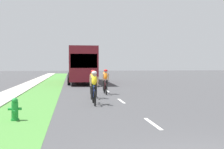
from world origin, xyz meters
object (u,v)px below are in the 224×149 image
(cyclist_distant, at_px, (105,81))
(bus_maroon, at_px, (81,63))
(cyclist_lead, at_px, (94,87))
(cyclist_trailing, at_px, (93,84))
(suv_white, at_px, (77,69))
(fire_hydrant_green, at_px, (15,109))
(sedan_black, at_px, (76,71))
(pickup_silver, at_px, (75,69))

(cyclist_distant, xyz_separation_m, bus_maroon, (-1.06, 11.86, 1.17))
(cyclist_lead, bearing_deg, cyclist_distant, 76.35)
(cyclist_trailing, distance_m, suv_white, 40.34)
(fire_hydrant_green, bearing_deg, cyclist_trailing, 62.27)
(suv_white, bearing_deg, cyclist_distant, -88.64)
(cyclist_trailing, height_order, cyclist_distant, same)
(cyclist_distant, bearing_deg, bus_maroon, 95.12)
(sedan_black, height_order, suv_white, suv_white)
(sedan_black, bearing_deg, cyclist_trailing, -89.54)
(cyclist_trailing, xyz_separation_m, cyclist_distant, (0.95, 2.04, 0.00))
(fire_hydrant_green, bearing_deg, suv_white, 86.13)
(bus_maroon, height_order, suv_white, bus_maroon)
(bus_maroon, xyz_separation_m, pickup_silver, (-0.14, 38.95, -1.15))
(cyclist_trailing, bearing_deg, cyclist_lead, -93.34)
(fire_hydrant_green, relative_size, cyclist_trailing, 0.44)
(fire_hydrant_green, distance_m, sedan_black, 37.41)
(cyclist_trailing, distance_m, cyclist_distant, 2.25)
(suv_white, relative_size, pickup_silver, 0.92)
(cyclist_distant, relative_size, pickup_silver, 0.34)
(cyclist_lead, bearing_deg, fire_hydrant_green, -130.88)
(bus_maroon, bearing_deg, cyclist_trailing, -89.55)
(fire_hydrant_green, xyz_separation_m, cyclist_distant, (4.04, 7.91, 0.44))
(cyclist_distant, xyz_separation_m, sedan_black, (-1.20, 29.39, -0.04))
(fire_hydrant_green, height_order, cyclist_lead, cyclist_lead)
(fire_hydrant_green, distance_m, cyclist_trailing, 6.64)
(cyclist_distant, relative_size, suv_white, 0.37)
(cyclist_distant, bearing_deg, pickup_silver, 91.36)
(pickup_silver, bearing_deg, cyclist_lead, -89.89)
(sedan_black, bearing_deg, suv_white, 88.10)
(sedan_black, bearing_deg, cyclist_lead, -89.82)
(cyclist_trailing, height_order, pickup_silver, pickup_silver)
(sedan_black, bearing_deg, pickup_silver, 90.00)
(cyclist_lead, xyz_separation_m, bus_maroon, (0.03, 16.37, 1.17))
(bus_maroon, bearing_deg, cyclist_distant, -84.88)
(fire_hydrant_green, xyz_separation_m, cyclist_lead, (2.94, 3.40, 0.44))
(fire_hydrant_green, height_order, pickup_silver, pickup_silver)
(cyclist_lead, height_order, cyclist_trailing, same)
(cyclist_lead, xyz_separation_m, cyclist_distant, (1.10, 4.51, 0.00))
(bus_maroon, bearing_deg, fire_hydrant_green, -98.56)
(sedan_black, relative_size, pickup_silver, 0.84)
(cyclist_distant, bearing_deg, fire_hydrant_green, -117.03)
(pickup_silver, bearing_deg, bus_maroon, -89.79)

